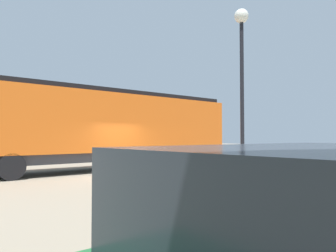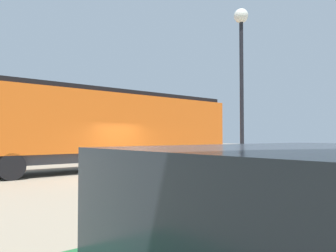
{
  "view_description": "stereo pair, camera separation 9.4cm",
  "coord_description": "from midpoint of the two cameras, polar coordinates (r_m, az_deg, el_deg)",
  "views": [
    {
      "loc": [
        12.4,
        -8.35,
        1.75
      ],
      "look_at": [
        -0.28,
        2.17,
        2.32
      ],
      "focal_mm": 34.38,
      "sensor_mm": 36.0,
      "label": 1
    },
    {
      "loc": [
        12.46,
        -8.27,
        1.75
      ],
      "look_at": [
        -0.28,
        2.17,
        2.32
      ],
      "focal_mm": 34.38,
      "sensor_mm": 36.0,
      "label": 2
    }
  ],
  "objects": [
    {
      "name": "platform_fence",
      "position": [
        17.91,
        18.73,
        -5.2
      ],
      "size": [
        0.05,
        9.11,
        1.08
      ],
      "color": "black",
      "rests_on": "ground_plane"
    },
    {
      "name": "locomotive",
      "position": [
        17.86,
        -9.29,
        -0.0
      ],
      "size": [
        3.01,
        15.5,
        4.23
      ],
      "color": "orange",
      "rests_on": "ground_plane"
    },
    {
      "name": "ground_plane",
      "position": [
        15.05,
        -5.59,
        -8.66
      ],
      "size": [
        120.0,
        120.0,
        0.0
      ],
      "primitive_type": "plane",
      "color": "gray"
    },
    {
      "name": "lamp_post",
      "position": [
        14.0,
        13.07,
        12.45
      ],
      "size": [
        0.59,
        0.59,
        7.1
      ],
      "color": "black",
      "rests_on": "ground_plane"
    }
  ]
}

